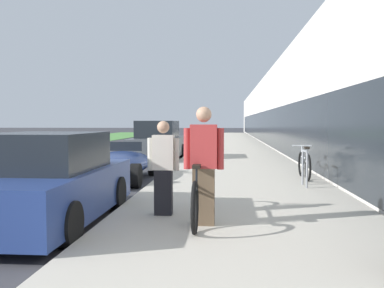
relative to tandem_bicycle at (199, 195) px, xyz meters
The scene contains 11 objects.
sidewalk_slab 18.26m from the tandem_bicycle, 87.71° to the left, with size 4.40×70.00×0.11m.
storefront_facade 27.48m from the tandem_bicycle, 73.12° to the left, with size 10.01×70.00×4.80m.
lawn_strip 25.52m from the tandem_bicycle, 119.38° to the left, with size 6.31×70.00×0.03m.
tandem_bicycle is the anchor object (origin of this frame).
person_rider 0.58m from the tandem_bicycle, 74.29° to the right, with size 0.58×0.23×1.72m.
person_bystander 0.77m from the tandem_bicycle, 153.15° to the left, with size 0.51×0.20×1.52m.
bike_rack_hoop 4.21m from the tandem_bicycle, 58.08° to the left, with size 0.05×0.60×0.84m.
cruiser_bike_nearest 5.53m from the tandem_bicycle, 63.62° to the left, with size 0.52×1.69×0.87m.
parked_sedan_curbside 2.43m from the tandem_bicycle, behind, with size 1.89×4.01×1.44m.
vintage_roadster_curbside 5.50m from the tandem_bicycle, 117.67° to the left, with size 1.76×4.16×1.04m.
parked_sedan_far 11.50m from the tandem_bicycle, 102.47° to the left, with size 1.88×4.69×1.65m.
Camera 1 is at (5.65, -3.72, 1.60)m, focal length 40.00 mm.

